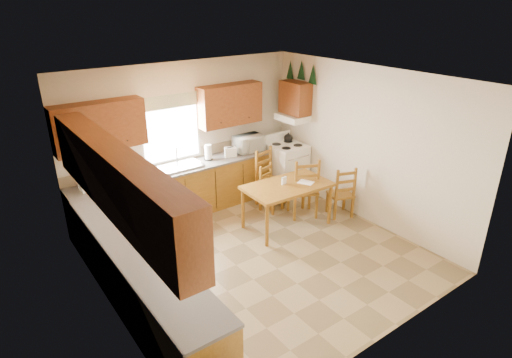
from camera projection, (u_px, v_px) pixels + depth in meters
floor at (260, 255)px, 6.63m from camera, size 4.50×4.50×0.00m
ceiling at (260, 80)px, 5.57m from camera, size 4.50×4.50×0.00m
wall_left at (102, 220)px, 4.88m from camera, size 4.50×4.50×0.00m
wall_right at (365, 145)px, 7.33m from camera, size 4.50×4.50×0.00m
wall_back at (186, 137)px, 7.77m from camera, size 4.50×4.50×0.00m
wall_front at (390, 242)px, 4.43m from camera, size 4.50×4.50×0.00m
lower_cab_back at (178, 193)px, 7.70m from camera, size 3.75×0.60×0.88m
lower_cab_left at (141, 283)px, 5.29m from camera, size 0.60×3.60×0.88m
counter_back at (177, 169)px, 7.52m from camera, size 3.75×0.63×0.04m
counter_left at (137, 251)px, 5.11m from camera, size 0.63×3.60×0.04m
backsplash at (169, 159)px, 7.69m from camera, size 3.75×0.01×0.18m
upper_cab_back_left at (99, 126)px, 6.61m from camera, size 1.41×0.33×0.75m
upper_cab_back_right at (230, 105)px, 7.92m from camera, size 1.25×0.33×0.75m
upper_cab_left at (115, 180)px, 4.66m from camera, size 0.33×3.60×0.75m
upper_cab_stove at (295, 98)px, 8.24m from camera, size 0.33×0.62×0.62m
range_hood at (293, 117)px, 8.36m from camera, size 0.44×0.62×0.12m
window_frame at (171, 129)px, 7.50m from camera, size 1.13×0.02×1.18m
window_pane at (171, 130)px, 7.50m from camera, size 1.05×0.01×1.10m
window_valance at (169, 102)px, 7.29m from camera, size 1.19×0.01×0.24m
sink_basin at (180, 166)px, 7.54m from camera, size 0.75×0.45×0.04m
pine_decal_a at (313, 74)px, 7.89m from camera, size 0.22×0.22×0.36m
pine_decal_b at (301, 70)px, 8.11m from camera, size 0.22×0.22×0.36m
pine_decal_c at (290, 70)px, 8.36m from camera, size 0.22×0.22×0.36m
stove at (286, 169)px, 8.66m from camera, size 0.66×0.68×0.98m
coffeemaker at (86, 179)px, 6.60m from camera, size 0.24×0.27×0.36m
paper_towel at (208, 152)px, 7.85m from camera, size 0.14×0.14×0.29m
toaster at (230, 152)px, 8.04m from camera, size 0.25×0.21×0.17m
microwave at (249, 143)px, 8.30m from camera, size 0.52×0.37×0.31m
dining_table at (287, 205)px, 7.35m from camera, size 1.49×0.90×0.78m
chair_near_left at (303, 187)px, 7.66m from camera, size 0.61×0.60×1.12m
chair_near_right at (341, 191)px, 7.69m from camera, size 0.51×0.50×0.96m
chair_far_left at (272, 188)px, 7.89m from camera, size 0.44×0.43×0.87m
chair_far_right at (271, 178)px, 8.07m from camera, size 0.53×0.51×1.08m
table_paper at (306, 182)px, 7.29m from camera, size 0.28×0.31×0.00m
table_card at (284, 181)px, 7.19m from camera, size 0.10×0.03×0.13m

